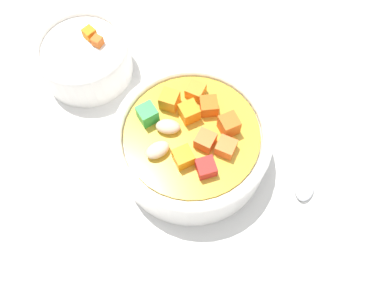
% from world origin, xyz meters
% --- Properties ---
extents(ground_plane, '(1.40, 1.40, 0.02)m').
position_xyz_m(ground_plane, '(0.00, 0.00, -0.01)').
color(ground_plane, silver).
extents(soup_bowl_main, '(0.16, 0.16, 0.07)m').
position_xyz_m(soup_bowl_main, '(-0.00, -0.00, 0.03)').
color(soup_bowl_main, white).
rests_on(soup_bowl_main, ground_plane).
extents(spoon, '(0.18, 0.09, 0.01)m').
position_xyz_m(spoon, '(0.10, 0.09, 0.00)').
color(spoon, silver).
rests_on(spoon, ground_plane).
extents(side_bowl_small, '(0.11, 0.11, 0.06)m').
position_xyz_m(side_bowl_small, '(-0.13, -0.11, 0.03)').
color(side_bowl_small, white).
rests_on(side_bowl_small, ground_plane).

